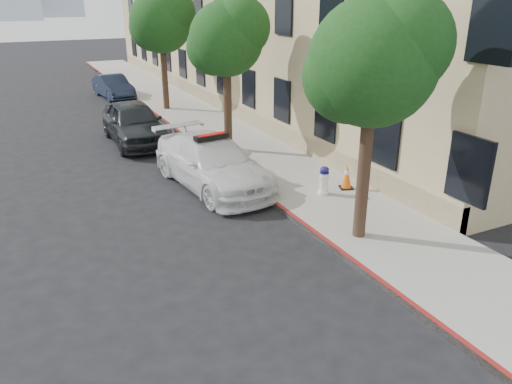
{
  "coord_description": "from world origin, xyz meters",
  "views": [
    {
      "loc": [
        -4.13,
        -10.66,
        5.62
      ],
      "look_at": [
        0.97,
        -0.28,
        1.0
      ],
      "focal_mm": 35.0,
      "sensor_mm": 36.0,
      "label": 1
    }
  ],
  "objects": [
    {
      "name": "building",
      "position": [
        9.2,
        15.0,
        5.0
      ],
      "size": [
        8.0,
        36.0,
        10.0
      ],
      "primitive_type": "cube",
      "color": "tan",
      "rests_on": "ground"
    },
    {
      "name": "fire_hydrant",
      "position": [
        3.61,
        0.62,
        0.56
      ],
      "size": [
        0.36,
        0.33,
        0.85
      ],
      "rotation": [
        0.0,
        0.0,
        0.26
      ],
      "color": "silver",
      "rests_on": "sidewalk"
    },
    {
      "name": "sidewalk",
      "position": [
        3.6,
        10.0,
        0.07
      ],
      "size": [
        3.2,
        50.0,
        0.15
      ],
      "primitive_type": "cube",
      "color": "gray",
      "rests_on": "ground"
    },
    {
      "name": "tree_far",
      "position": [
        2.93,
        13.99,
        4.39
      ],
      "size": [
        3.1,
        3.0,
        5.81
      ],
      "color": "black",
      "rests_on": "sidewalk"
    },
    {
      "name": "ground",
      "position": [
        0.0,
        0.0,
        0.0
      ],
      "size": [
        120.0,
        120.0,
        0.0
      ],
      "primitive_type": "plane",
      "color": "black",
      "rests_on": "ground"
    },
    {
      "name": "traffic_cone",
      "position": [
        4.48,
        0.71,
        0.51
      ],
      "size": [
        0.49,
        0.49,
        0.74
      ],
      "rotation": [
        0.0,
        0.0,
        -0.35
      ],
      "color": "black",
      "rests_on": "sidewalk"
    },
    {
      "name": "police_car",
      "position": [
        1.1,
        3.04,
        0.76
      ],
      "size": [
        2.72,
        5.45,
        1.67
      ],
      "rotation": [
        0.0,
        0.0,
        0.11
      ],
      "color": "white",
      "rests_on": "ground"
    },
    {
      "name": "tree_near",
      "position": [
        2.93,
        -2.01,
        4.27
      ],
      "size": [
        2.92,
        2.82,
        5.62
      ],
      "color": "black",
      "rests_on": "sidewalk"
    },
    {
      "name": "curb_strip",
      "position": [
        2.06,
        10.0,
        0.07
      ],
      "size": [
        0.12,
        50.0,
        0.15
      ],
      "primitive_type": "cube",
      "color": "maroon",
      "rests_on": "ground"
    },
    {
      "name": "parked_car_far",
      "position": [
        1.2,
        18.76,
        0.64
      ],
      "size": [
        1.82,
        4.04,
        1.29
      ],
      "primitive_type": "imported",
      "rotation": [
        0.0,
        0.0,
        0.12
      ],
      "color": "#141D32",
      "rests_on": "ground"
    },
    {
      "name": "tree_mid",
      "position": [
        2.93,
        5.99,
        4.16
      ],
      "size": [
        2.77,
        2.64,
        5.43
      ],
      "color": "black",
      "rests_on": "sidewalk"
    },
    {
      "name": "parked_car_mid",
      "position": [
        0.08,
        8.92,
        0.82
      ],
      "size": [
        1.96,
        4.84,
        1.65
      ],
      "primitive_type": "imported",
      "rotation": [
        0.0,
        0.0,
        -0.0
      ],
      "color": "black",
      "rests_on": "ground"
    }
  ]
}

